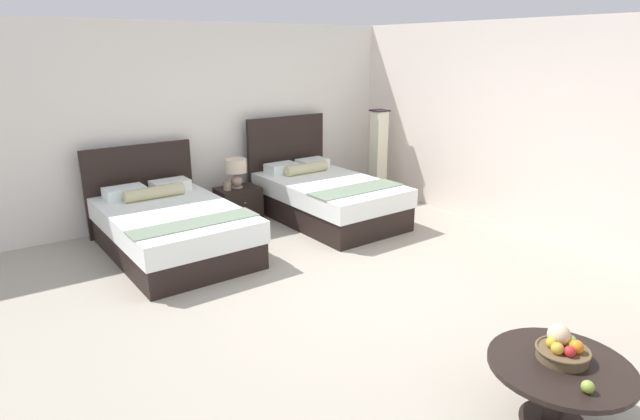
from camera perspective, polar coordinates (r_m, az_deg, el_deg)
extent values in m
cube|color=#A49B8C|center=(5.28, 4.13, -9.36)|extent=(9.42, 10.36, 0.02)
cube|color=white|center=(7.71, -11.61, 9.52)|extent=(9.42, 0.12, 2.70)
cube|color=silver|center=(7.22, 20.95, 8.21)|extent=(0.12, 5.96, 2.70)
cube|color=black|center=(6.43, -15.65, -3.35)|extent=(1.42, 2.15, 0.31)
cube|color=white|center=(6.34, -15.85, -0.97)|extent=(1.46, 2.19, 0.25)
cube|color=black|center=(7.29, -19.03, 2.27)|extent=(1.42, 0.11, 1.16)
cube|color=white|center=(6.93, -20.63, 1.80)|extent=(0.49, 0.32, 0.14)
cube|color=white|center=(7.10, -16.09, 2.61)|extent=(0.49, 0.32, 0.14)
cylinder|color=#C5BE8C|center=(6.79, -17.68, 1.84)|extent=(0.74, 0.18, 0.15)
cube|color=gray|center=(5.72, -13.55, -1.40)|extent=(1.41, 0.40, 0.01)
cube|color=black|center=(7.40, 0.99, 0.13)|extent=(1.35, 2.15, 0.33)
cube|color=white|center=(7.31, 1.00, 2.30)|extent=(1.39, 2.19, 0.25)
cube|color=black|center=(8.12, -3.65, 5.43)|extent=(1.35, 0.11, 1.36)
cube|color=white|center=(7.74, -4.21, 4.59)|extent=(0.47, 0.32, 0.14)
cube|color=white|center=(8.05, -0.85, 5.12)|extent=(0.47, 0.32, 0.14)
cylinder|color=#C5BE8C|center=(7.70, -1.49, 4.59)|extent=(0.70, 0.18, 0.15)
cube|color=gray|center=(6.84, 4.04, 2.30)|extent=(1.34, 0.47, 0.01)
cube|color=black|center=(7.46, -8.94, 0.65)|extent=(0.58, 0.43, 0.48)
sphere|color=tan|center=(7.24, -8.19, 0.76)|extent=(0.02, 0.02, 0.02)
cylinder|color=tan|center=(7.41, -9.10, 2.53)|extent=(0.16, 0.16, 0.02)
ellipsoid|color=tan|center=(7.39, -9.13, 3.21)|extent=(0.16, 0.16, 0.16)
cylinder|color=#99844C|center=(7.36, -9.17, 3.97)|extent=(0.02, 0.02, 0.04)
cylinder|color=beige|center=(7.34, -9.21, 4.84)|extent=(0.30, 0.30, 0.19)
cylinder|color=gray|center=(7.27, -10.15, 2.61)|extent=(0.11, 0.11, 0.12)
torus|color=gray|center=(7.26, -10.18, 3.11)|extent=(0.10, 0.10, 0.01)
cylinder|color=black|center=(3.89, 24.44, -18.05)|extent=(0.12, 0.12, 0.41)
cylinder|color=black|center=(3.77, 24.87, -15.26)|extent=(0.90, 0.90, 0.04)
cylinder|color=brown|center=(3.79, 25.01, -14.14)|extent=(0.32, 0.32, 0.07)
torus|color=brown|center=(3.78, 25.08, -13.68)|extent=(0.34, 0.34, 0.02)
sphere|color=beige|center=(3.80, 24.67, -12.36)|extent=(0.14, 0.14, 0.14)
sphere|color=gold|center=(3.76, 24.03, -13.15)|extent=(0.07, 0.07, 0.07)
sphere|color=gold|center=(3.71, 24.57, -13.64)|extent=(0.08, 0.08, 0.08)
sphere|color=red|center=(3.71, 25.69, -13.81)|extent=(0.07, 0.07, 0.07)
sphere|color=orange|center=(3.76, 26.27, -13.31)|extent=(0.09, 0.09, 0.09)
sphere|color=#89AA45|center=(3.82, 25.71, -12.83)|extent=(0.08, 0.08, 0.08)
sphere|color=#8EA53C|center=(3.54, 27.28, -16.83)|extent=(0.08, 0.08, 0.08)
cube|color=black|center=(8.66, 6.25, 1.57)|extent=(0.25, 0.25, 0.03)
cube|color=#EEECC8|center=(8.50, 6.41, 6.11)|extent=(0.21, 0.21, 1.37)
cube|color=black|center=(8.39, 6.57, 10.78)|extent=(0.25, 0.25, 0.02)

